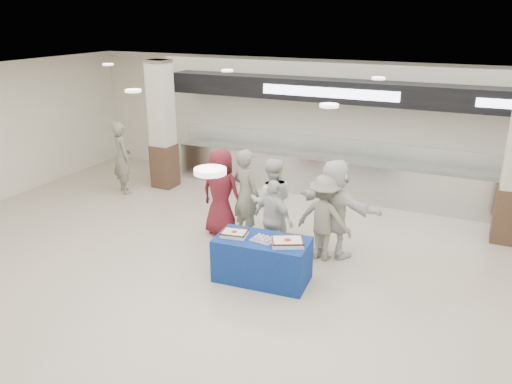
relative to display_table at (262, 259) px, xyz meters
The scene contains 14 objects.
ground 0.92m from the display_table, 106.91° to the right, with size 14.00×14.00×0.00m, color beige.
serving_line 4.66m from the display_table, 93.01° to the left, with size 8.70×0.85×2.80m.
column_left 5.56m from the display_table, 141.34° to the left, with size 0.55×0.55×3.20m.
display_table is the anchor object (origin of this frame).
sheet_cake_left 0.64m from the display_table, behind, with size 0.47×0.39×0.09m.
sheet_cake_right 0.62m from the display_table, ahead, with size 0.62×0.56×0.10m.
cupcake_tray 0.41m from the display_table, 54.78° to the right, with size 0.41×0.33×0.06m.
civilian_maroon 2.10m from the display_table, 137.55° to the left, with size 0.87×0.57×1.78m, color maroon.
soldier_a 1.81m from the display_table, 124.42° to the left, with size 0.67×0.44×1.82m, color slate.
chef_tall 1.54m from the display_table, 106.63° to the left, with size 0.83×0.65×1.72m, color silver.
chef_short 0.96m from the display_table, 100.50° to the left, with size 0.86×0.36×1.47m, color silver.
soldier_b 1.43m from the display_table, 59.97° to the left, with size 1.03×0.59×1.59m, color slate.
civilian_white 1.71m from the display_table, 60.39° to the left, with size 1.71×0.54×1.84m, color white.
soldier_bg 5.56m from the display_table, 152.32° to the left, with size 0.65×0.43×1.79m, color slate.
Camera 1 is at (3.24, -6.01, 4.26)m, focal length 35.00 mm.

